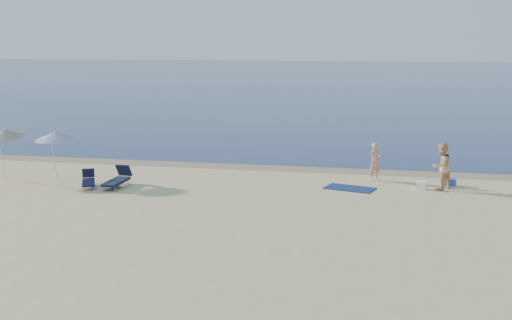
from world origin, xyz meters
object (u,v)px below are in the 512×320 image
(person_left, at_px, (375,162))
(person_right, at_px, (441,166))
(blue_cooler, at_px, (451,182))
(umbrella_near, at_px, (55,135))

(person_left, xyz_separation_m, person_right, (2.67, -1.22, 0.14))
(blue_cooler, xyz_separation_m, umbrella_near, (-16.77, -2.27, 1.82))
(umbrella_near, bearing_deg, person_left, 33.41)
(blue_cooler, bearing_deg, person_right, -106.26)
(person_left, height_order, person_right, person_right)
(blue_cooler, height_order, umbrella_near, umbrella_near)
(person_left, height_order, blue_cooler, person_left)
(person_left, bearing_deg, umbrella_near, 144.45)
(person_left, xyz_separation_m, umbrella_near, (-13.62, -2.72, 1.15))
(person_right, bearing_deg, person_left, -71.93)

